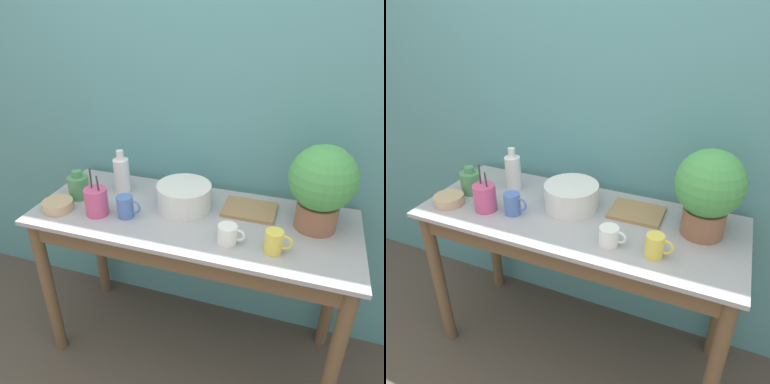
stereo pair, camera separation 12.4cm
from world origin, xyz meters
TOP-DOWN VIEW (x-y plane):
  - wall_back at (0.00, 0.63)m, footprint 6.00×0.05m
  - counter_table at (0.00, 0.26)m, footprint 1.44×0.57m
  - potted_plant at (0.52, 0.36)m, footprint 0.27×0.27m
  - bowl_wash_large at (-0.06, 0.35)m, footprint 0.25×0.25m
  - bottle_tall at (-0.40, 0.41)m, footprint 0.08×0.08m
  - bottle_short at (-0.57, 0.28)m, footprint 0.10×0.10m
  - mug_blue at (-0.27, 0.19)m, footprint 0.11×0.07m
  - mug_yellow at (0.38, 0.14)m, footprint 0.11×0.07m
  - mug_white at (0.20, 0.14)m, footprint 0.11×0.08m
  - bowl_small_tan at (-0.60, 0.15)m, footprint 0.14×0.14m
  - utensil_cup at (-0.41, 0.17)m, footprint 0.10×0.10m
  - tray_board at (0.24, 0.41)m, footprint 0.24×0.18m

SIDE VIEW (x-z plane):
  - counter_table at x=0.00m, z-range 0.24..1.07m
  - tray_board at x=0.24m, z-range 0.83..0.84m
  - bowl_small_tan at x=-0.60m, z-range 0.83..0.87m
  - mug_white at x=0.20m, z-range 0.83..0.91m
  - mug_yellow at x=0.38m, z-range 0.83..0.92m
  - mug_blue at x=-0.27m, z-range 0.83..0.93m
  - bottle_short at x=-0.57m, z-range 0.82..0.96m
  - bowl_wash_large at x=-0.06m, z-range 0.83..0.94m
  - utensil_cup at x=-0.41m, z-range 0.78..1.00m
  - bottle_tall at x=-0.40m, z-range 0.81..1.03m
  - potted_plant at x=0.52m, z-range 0.85..1.22m
  - wall_back at x=0.00m, z-range 0.00..2.40m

